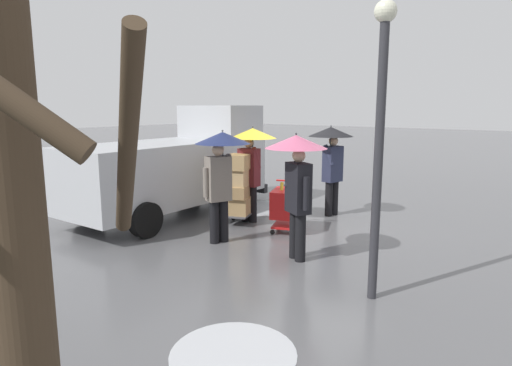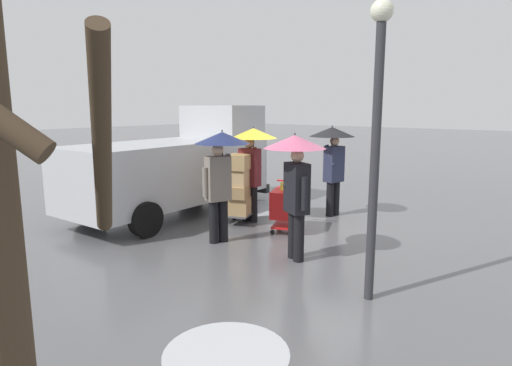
{
  "view_description": "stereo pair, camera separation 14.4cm",
  "coord_description": "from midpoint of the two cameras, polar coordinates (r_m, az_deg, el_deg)",
  "views": [
    {
      "loc": [
        -4.65,
        8.25,
        2.57
      ],
      "look_at": [
        0.62,
        1.4,
        1.05
      ],
      "focal_mm": 30.5,
      "sensor_mm": 36.0,
      "label": 1
    },
    {
      "loc": [
        -4.76,
        8.16,
        2.57
      ],
      "look_at": [
        0.62,
        1.4,
        1.05
      ],
      "focal_mm": 30.5,
      "sensor_mm": 36.0,
      "label": 2
    }
  ],
  "objects": [
    {
      "name": "street_lamp",
      "position": [
        5.78,
        15.28,
        7.64
      ],
      "size": [
        0.28,
        0.28,
        3.86
      ],
      "color": "#2D2D33",
      "rests_on": "ground"
    },
    {
      "name": "shopping_cart_vendor",
      "position": [
        9.03,
        3.44,
        -2.84
      ],
      "size": [
        0.82,
        0.97,
        1.04
      ],
      "color": "red",
      "rests_on": "ground"
    },
    {
      "name": "pedestrian_pink_side",
      "position": [
        10.31,
        9.49,
        4.36
      ],
      "size": [
        1.04,
        1.04,
        2.15
      ],
      "color": "black",
      "rests_on": "ground"
    },
    {
      "name": "slush_patch_under_van",
      "position": [
        11.21,
        -0.25,
        -3.25
      ],
      "size": [
        1.82,
        1.82,
        0.01
      ],
      "primitive_type": "cylinder",
      "color": "#999BA0",
      "rests_on": "ground"
    },
    {
      "name": "cargo_van_parked_right",
      "position": [
        10.73,
        -10.65,
        2.36
      ],
      "size": [
        2.36,
        5.41,
        2.6
      ],
      "color": "#B7BABF",
      "rests_on": "ground"
    },
    {
      "name": "slush_patch_near_cluster",
      "position": [
        11.31,
        -14.62,
        -3.47
      ],
      "size": [
        1.4,
        1.4,
        0.01
      ],
      "primitive_type": "cylinder",
      "color": "silver",
      "rests_on": "ground"
    },
    {
      "name": "ground_plane",
      "position": [
        9.8,
        7.49,
        -5.31
      ],
      "size": [
        90.0,
        90.0,
        0.0
      ],
      "primitive_type": "plane",
      "color": "#5B5B5E"
    },
    {
      "name": "pedestrian_black_side",
      "position": [
        7.24,
        4.83,
        2.11
      ],
      "size": [
        1.04,
        1.04,
        2.15
      ],
      "color": "black",
      "rests_on": "ground"
    },
    {
      "name": "bare_tree_near",
      "position": [
        2.14,
        -30.1,
        -13.92
      ],
      "size": [
        1.26,
        1.37,
        3.33
      ],
      "color": "#423323",
      "rests_on": "ground"
    },
    {
      "name": "pedestrian_far_side",
      "position": [
        9.6,
        -1.08,
        4.08
      ],
      "size": [
        1.04,
        1.04,
        2.15
      ],
      "color": "black",
      "rests_on": "ground"
    },
    {
      "name": "hand_dolly_boxes",
      "position": [
        9.5,
        -2.69,
        -0.29
      ],
      "size": [
        0.71,
        0.83,
        1.56
      ],
      "color": "#515156",
      "rests_on": "ground"
    },
    {
      "name": "pedestrian_white_side",
      "position": [
        8.16,
        -5.14,
        3.0
      ],
      "size": [
        1.04,
        1.04,
        2.15
      ],
      "color": "black",
      "rests_on": "ground"
    },
    {
      "name": "slush_patch_mid_street",
      "position": [
        4.94,
        -3.89,
        -21.4
      ],
      "size": [
        1.35,
        1.35,
        0.01
      ],
      "primitive_type": "cylinder",
      "color": "silver",
      "rests_on": "ground"
    }
  ]
}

